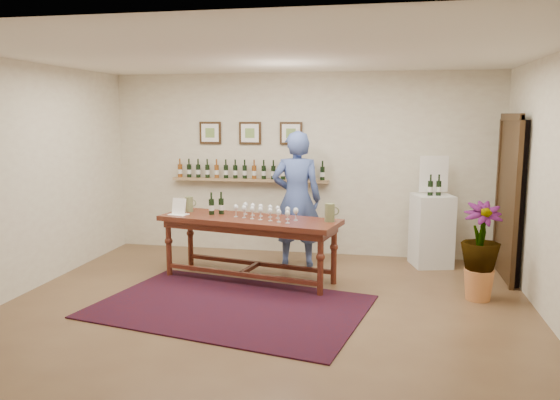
% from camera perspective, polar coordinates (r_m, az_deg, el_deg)
% --- Properties ---
extents(ground, '(6.00, 6.00, 0.00)m').
position_cam_1_polar(ground, '(6.37, -1.39, -10.92)').
color(ground, brown).
rests_on(ground, ground).
extents(room_shell, '(6.00, 6.00, 6.00)m').
position_cam_1_polar(room_shell, '(7.83, 16.89, 0.86)').
color(room_shell, beige).
rests_on(room_shell, ground).
extents(rug, '(3.30, 2.52, 0.02)m').
position_cam_1_polar(rug, '(6.34, -5.21, -11.01)').
color(rug, '#480C0D').
rests_on(rug, ground).
extents(tasting_table, '(2.47, 1.23, 0.84)m').
position_cam_1_polar(tasting_table, '(7.14, -3.24, -2.83)').
color(tasting_table, '#4A1A12').
rests_on(tasting_table, ground).
extents(table_glasses, '(1.25, 0.72, 0.17)m').
position_cam_1_polar(table_glasses, '(7.02, -1.54, -1.26)').
color(table_glasses, silver).
rests_on(table_glasses, tasting_table).
extents(table_bottles, '(0.27, 0.17, 0.27)m').
position_cam_1_polar(table_bottles, '(7.36, -6.67, -0.43)').
color(table_bottles, black).
rests_on(table_bottles, tasting_table).
extents(pitcher_left, '(0.14, 0.14, 0.21)m').
position_cam_1_polar(pitcher_left, '(7.62, -9.49, -0.43)').
color(pitcher_left, '#646B43').
rests_on(pitcher_left, tasting_table).
extents(pitcher_right, '(0.18, 0.18, 0.23)m').
position_cam_1_polar(pitcher_right, '(6.84, 5.22, -1.31)').
color(pitcher_right, '#646B43').
rests_on(pitcher_right, tasting_table).
extents(menu_card, '(0.27, 0.22, 0.22)m').
position_cam_1_polar(menu_card, '(7.43, -10.51, -0.66)').
color(menu_card, white).
rests_on(menu_card, tasting_table).
extents(display_pedestal, '(0.63, 0.63, 1.03)m').
position_cam_1_polar(display_pedestal, '(8.15, 15.55, -3.08)').
color(display_pedestal, silver).
rests_on(display_pedestal, ground).
extents(pedestal_bottles, '(0.35, 0.17, 0.34)m').
position_cam_1_polar(pedestal_bottles, '(7.97, 15.86, 1.64)').
color(pedestal_bottles, black).
rests_on(pedestal_bottles, display_pedestal).
extents(info_sign, '(0.41, 0.13, 0.57)m').
position_cam_1_polar(info_sign, '(8.15, 15.78, 2.64)').
color(info_sign, white).
rests_on(info_sign, display_pedestal).
extents(potted_plant, '(0.57, 0.57, 1.00)m').
position_cam_1_polar(potted_plant, '(6.80, 20.19, -5.05)').
color(potted_plant, '#C97A43').
rests_on(potted_plant, ground).
extents(person, '(0.75, 0.53, 1.94)m').
position_cam_1_polar(person, '(7.79, 1.74, 0.10)').
color(person, '#3D5191').
rests_on(person, ground).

